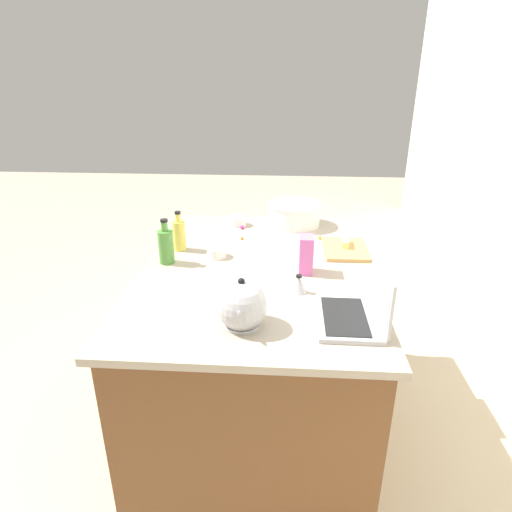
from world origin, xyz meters
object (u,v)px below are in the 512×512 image
Objects in this scene: ramekin_small at (217,252)px; candy_bag at (306,255)px; kettle at (242,306)px; mixing_bowl_large at (295,213)px; butter_stick_left at (345,242)px; laptop at (359,310)px; bottle_oil at (179,235)px; cutting_board at (346,249)px; ramekin_medium at (237,221)px; bottle_olive at (166,246)px; kitchen_timer at (299,284)px.

ramekin_small is 0.55× the size of candy_bag.
candy_bag is at bearing 152.66° from kettle.
butter_stick_left is (0.36, 0.25, -0.03)m from mixing_bowl_large.
laptop reaches higher than kettle.
kettle is (0.06, -0.42, 0.03)m from laptop.
kettle reaches higher than candy_bag.
bottle_oil is at bearing -110.06° from candy_bag.
mixing_bowl_large is at bearing -147.15° from cutting_board.
candy_bag is (0.66, 0.04, 0.01)m from mixing_bowl_large.
ramekin_medium is at bearing 148.00° from bottle_oil.
bottle_oil reaches higher than candy_bag.
cutting_board is (-0.73, 0.45, -0.07)m from kettle.
bottle_olive is 1.26× the size of candy_bag.
mixing_bowl_large is 3.98× the size of kitchen_timer.
kettle reaches higher than mixing_bowl_large.
kitchen_timer is (0.34, 0.39, 0.01)m from ramekin_small.
kettle reaches higher than ramekin_small.
kitchen_timer is at bearing -28.24° from cutting_board.
ramekin_small is at bearing 67.69° from bottle_oil.
ramekin_small is at bearing -108.98° from candy_bag.
candy_bag is at bearing 69.94° from bottle_oil.
bottle_olive is at bearing -76.85° from cutting_board.
bottle_olive is 0.89m from cutting_board.
candy_bag is at bearing -38.83° from cutting_board.
laptop is 1.45× the size of bottle_olive.
laptop is 1.55× the size of bottle_oil.
ramekin_medium is at bearing -121.93° from cutting_board.
laptop is at bearing -3.09° from butter_stick_left.
ramekin_medium is at bearing -173.12° from kettle.
bottle_olive is 0.67m from kettle.
kettle reaches higher than butter_stick_left.
laptop is 0.95m from bottle_olive.
laptop reaches higher than cutting_board.
ramekin_small is (0.51, -0.38, -0.05)m from mixing_bowl_large.
ramekin_small is at bearing -133.03° from laptop.
mixing_bowl_large is at bearing -176.42° from candy_bag.
laptop is at bearing 97.57° from kettle.
butter_stick_left is at bearing 60.44° from ramekin_medium.
butter_stick_left is at bearing 144.41° from candy_bag.
kettle is 2.29× the size of ramekin_small.
bottle_oil is 1.83× the size of butter_stick_left.
bottle_oil is 1.19× the size of candy_bag.
ramekin_small is (0.12, -0.64, 0.01)m from cutting_board.
bottle_olive is 2.05× the size of ramekin_medium.
kitchen_timer is (0.49, -0.25, -0.00)m from butter_stick_left.
butter_stick_left is 1.43× the size of kitchen_timer.
butter_stick_left reaches higher than ramekin_small.
bottle_oil reaches higher than kettle.
kettle reaches higher than ramekin_medium.
kettle is 1.94× the size of butter_stick_left.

